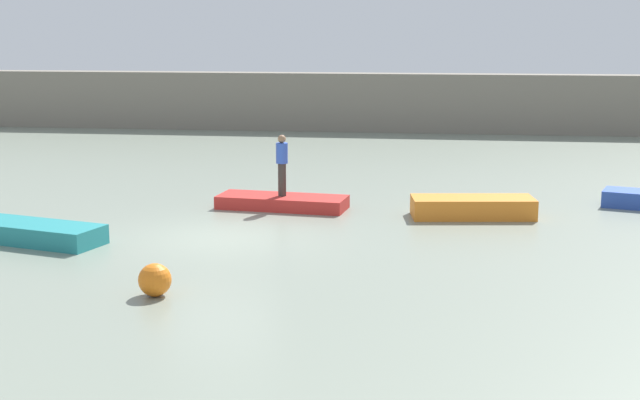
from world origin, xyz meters
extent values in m
plane|color=gray|center=(0.00, 0.00, 0.00)|extent=(120.00, 120.00, 0.00)
cube|color=gray|center=(0.00, 22.19, 1.36)|extent=(80.00, 1.20, 2.71)
cube|color=teal|center=(-4.11, -0.97, 0.23)|extent=(3.43, 1.99, 0.45)
cube|color=red|center=(0.85, 3.66, 0.18)|extent=(3.63, 1.63, 0.35)
cube|color=orange|center=(5.98, 3.20, 0.26)|extent=(3.29, 1.59, 0.53)
cylinder|color=#38332D|center=(0.85, 3.66, 0.80)|extent=(0.22, 0.22, 0.90)
cylinder|color=blue|center=(0.85, 3.66, 1.53)|extent=(0.32, 0.32, 0.55)
sphere|color=#936B4C|center=(0.85, 3.66, 1.92)|extent=(0.22, 0.22, 0.22)
sphere|color=orange|center=(-0.07, -4.68, 0.31)|extent=(0.62, 0.62, 0.62)
camera|label=1|loc=(5.13, -20.34, 4.97)|focal=50.96mm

